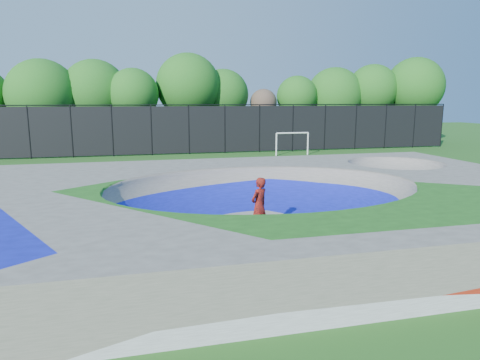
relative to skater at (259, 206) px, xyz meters
name	(u,v)px	position (x,y,z in m)	size (l,w,h in m)	color
ground	(264,225)	(0.43, 0.87, -0.95)	(120.00, 120.00, 0.00)	#1E5216
skate_deck	(264,205)	(0.43, 0.87, -0.20)	(22.00, 14.00, 1.50)	gray
skater	(259,206)	(0.00, 0.00, 0.00)	(0.69, 0.45, 1.90)	red
skateboard	(259,233)	(0.00, 0.00, -0.92)	(0.78, 0.22, 0.05)	black
soccer_goal	(292,139)	(8.40, 19.17, 0.33)	(2.80, 0.12, 1.85)	white
fence	(189,129)	(0.43, 21.87, 1.15)	(48.09, 0.09, 4.04)	black
treeline	(166,91)	(-0.91, 26.97, 4.24)	(53.52, 7.75, 8.67)	#422F21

